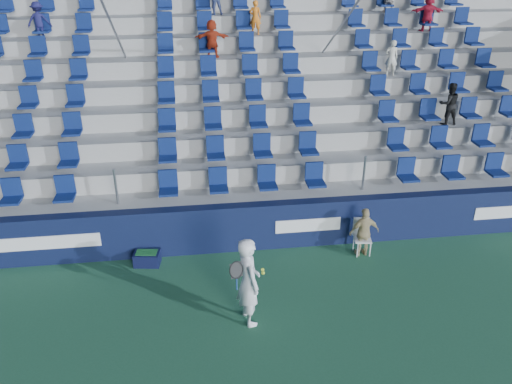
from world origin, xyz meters
TOP-DOWN VIEW (x-y plane):
  - ground at (0.00, 0.00)m, footprint 70.00×70.00m
  - sponsor_wall at (0.00, 3.15)m, footprint 24.00×0.32m
  - grandstand at (-0.00, 8.24)m, footprint 24.00×8.17m
  - tennis_player at (-0.24, 0.52)m, footprint 0.70×0.77m
  - line_judge_chair at (2.74, 2.64)m, footprint 0.45×0.46m
  - line_judge at (2.74, 2.50)m, footprint 0.75×0.35m
  - ball_bin at (-2.37, 2.75)m, footprint 0.64×0.47m

SIDE VIEW (x-z plane):
  - ground at x=0.00m, z-range 0.00..0.00m
  - ball_bin at x=-2.37m, z-range 0.01..0.35m
  - line_judge_chair at x=2.74m, z-range 0.06..0.95m
  - sponsor_wall at x=0.00m, z-range 0.00..1.20m
  - line_judge at x=2.74m, z-range 0.00..1.25m
  - tennis_player at x=-0.24m, z-range 0.00..1.89m
  - grandstand at x=0.00m, z-range -1.17..5.45m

